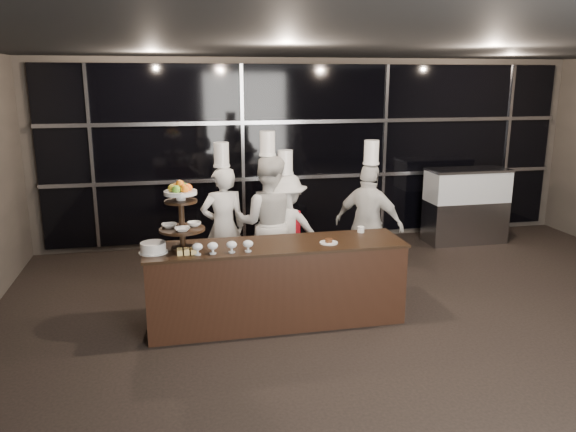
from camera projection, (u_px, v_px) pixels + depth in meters
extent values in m
plane|color=black|center=(457.00, 394.00, 4.89)|extent=(10.00, 10.00, 0.00)
plane|color=black|center=(486.00, 34.00, 4.18)|extent=(10.00, 10.00, 0.00)
plane|color=#473F38|center=(314.00, 152.00, 9.28)|extent=(9.00, 0.00, 9.00)
cube|color=black|center=(315.00, 152.00, 9.22)|extent=(8.60, 0.04, 2.80)
cube|color=#A5A5AA|center=(315.00, 176.00, 9.27)|extent=(8.60, 0.06, 0.06)
cube|color=#A5A5AA|center=(316.00, 121.00, 9.06)|extent=(8.60, 0.06, 0.06)
cube|color=#A5A5AA|center=(92.00, 158.00, 8.49)|extent=(0.05, 0.05, 2.80)
cube|color=#A5A5AA|center=(243.00, 154.00, 8.95)|extent=(0.05, 0.05, 2.80)
cube|color=#A5A5AA|center=(384.00, 150.00, 9.44)|extent=(0.05, 0.05, 2.80)
cube|color=#A5A5AA|center=(507.00, 147.00, 9.91)|extent=(0.05, 0.05, 2.80)
cube|color=black|center=(276.00, 284.00, 6.24)|extent=(2.80, 0.70, 0.90)
cube|color=black|center=(276.00, 245.00, 6.13)|extent=(2.84, 0.74, 0.03)
cylinder|color=black|center=(183.00, 248.00, 5.92)|extent=(0.24, 0.24, 0.03)
cylinder|color=black|center=(182.00, 217.00, 5.84)|extent=(0.06, 0.06, 0.70)
cylinder|color=black|center=(182.00, 229.00, 5.87)|extent=(0.48, 0.48, 0.02)
cylinder|color=black|center=(181.00, 201.00, 5.80)|extent=(0.34, 0.34, 0.02)
cylinder|color=white|center=(181.00, 197.00, 5.79)|extent=(0.10, 0.10, 0.06)
cylinder|color=white|center=(180.00, 193.00, 5.78)|extent=(0.34, 0.34, 0.04)
sphere|color=orange|center=(188.00, 188.00, 5.79)|extent=(0.09, 0.09, 0.09)
sphere|color=#70B12D|center=(184.00, 187.00, 5.84)|extent=(0.09, 0.09, 0.09)
sphere|color=orange|center=(176.00, 187.00, 5.83)|extent=(0.09, 0.09, 0.09)
sphere|color=gold|center=(172.00, 188.00, 5.75)|extent=(0.09, 0.09, 0.09)
sphere|color=#62AB2C|center=(176.00, 190.00, 5.70)|extent=(0.09, 0.09, 0.09)
sphere|color=orange|center=(184.00, 189.00, 5.71)|extent=(0.09, 0.09, 0.09)
sphere|color=orange|center=(180.00, 184.00, 5.76)|extent=(0.09, 0.09, 0.09)
imported|color=white|center=(169.00, 226.00, 5.90)|extent=(0.16, 0.16, 0.04)
imported|color=white|center=(194.00, 224.00, 5.95)|extent=(0.15, 0.15, 0.05)
imported|color=white|center=(182.00, 229.00, 5.75)|extent=(0.16, 0.16, 0.04)
cylinder|color=silver|center=(198.00, 254.00, 5.75)|extent=(0.07, 0.07, 0.01)
cylinder|color=silver|center=(197.00, 251.00, 5.74)|extent=(0.02, 0.02, 0.05)
ellipsoid|color=silver|center=(197.00, 247.00, 5.73)|extent=(0.11, 0.11, 0.08)
ellipsoid|color=#0ABC2F|center=(197.00, 246.00, 5.72)|extent=(0.08, 0.08, 0.05)
cylinder|color=silver|center=(213.00, 253.00, 5.78)|extent=(0.07, 0.07, 0.01)
cylinder|color=silver|center=(213.00, 250.00, 5.77)|extent=(0.02, 0.02, 0.05)
ellipsoid|color=silver|center=(213.00, 246.00, 5.76)|extent=(0.11, 0.11, 0.08)
ellipsoid|color=red|center=(213.00, 245.00, 5.76)|extent=(0.08, 0.08, 0.05)
cylinder|color=silver|center=(232.00, 252.00, 5.82)|extent=(0.07, 0.07, 0.01)
cylinder|color=silver|center=(232.00, 249.00, 5.81)|extent=(0.02, 0.02, 0.05)
ellipsoid|color=silver|center=(232.00, 245.00, 5.80)|extent=(0.11, 0.11, 0.08)
ellipsoid|color=#F1F0B0|center=(232.00, 244.00, 5.80)|extent=(0.08, 0.08, 0.05)
cylinder|color=silver|center=(248.00, 251.00, 5.85)|extent=(0.07, 0.07, 0.01)
cylinder|color=silver|center=(248.00, 248.00, 5.84)|extent=(0.02, 0.02, 0.05)
ellipsoid|color=silver|center=(248.00, 244.00, 5.83)|extent=(0.11, 0.11, 0.08)
ellipsoid|color=#532D16|center=(248.00, 243.00, 5.83)|extent=(0.08, 0.08, 0.05)
cylinder|color=white|center=(153.00, 252.00, 5.82)|extent=(0.30, 0.30, 0.01)
cylinder|color=white|center=(153.00, 247.00, 5.80)|extent=(0.26, 0.26, 0.10)
cube|color=#F7D479|center=(180.00, 253.00, 5.72)|extent=(0.05, 0.06, 0.05)
cube|color=#F7D479|center=(187.00, 252.00, 5.74)|extent=(0.05, 0.06, 0.05)
cube|color=#F7D479|center=(194.00, 252.00, 5.75)|extent=(0.05, 0.06, 0.05)
cube|color=#F7D479|center=(180.00, 251.00, 5.79)|extent=(0.05, 0.06, 0.05)
cube|color=#F7D479|center=(187.00, 250.00, 5.80)|extent=(0.05, 0.06, 0.05)
cube|color=#F7D479|center=(193.00, 250.00, 5.82)|extent=(0.05, 0.06, 0.05)
cylinder|color=white|center=(329.00, 243.00, 6.15)|extent=(0.20, 0.20, 0.01)
cylinder|color=#4C2814|center=(329.00, 240.00, 6.14)|extent=(0.08, 0.08, 0.04)
cylinder|color=white|center=(361.00, 229.00, 6.57)|extent=(0.08, 0.08, 0.07)
cube|color=#A5A5AA|center=(465.00, 221.00, 9.39)|extent=(1.31, 0.56, 0.70)
cube|color=silver|center=(467.00, 186.00, 9.24)|extent=(1.31, 0.56, 0.50)
cube|color=#FFC67F|center=(467.00, 186.00, 9.24)|extent=(1.21, 0.47, 0.40)
cube|color=#A5A5AA|center=(469.00, 170.00, 9.18)|extent=(1.33, 0.58, 0.04)
imported|color=silver|center=(223.00, 228.00, 7.24)|extent=(0.64, 0.47, 1.60)
cylinder|color=white|center=(221.00, 154.00, 7.01)|extent=(0.19, 0.19, 0.30)
cylinder|color=white|center=(222.00, 166.00, 7.05)|extent=(0.21, 0.21, 0.03)
imported|color=silver|center=(268.00, 223.00, 7.19)|extent=(1.00, 0.87, 1.75)
cylinder|color=white|center=(267.00, 143.00, 6.94)|extent=(0.19, 0.19, 0.30)
cylinder|color=white|center=(268.00, 155.00, 6.98)|extent=(0.21, 0.21, 0.03)
imported|color=silver|center=(285.00, 230.00, 7.33)|extent=(1.06, 0.74, 1.50)
cylinder|color=white|center=(285.00, 162.00, 7.12)|extent=(0.19, 0.19, 0.30)
cylinder|color=white|center=(285.00, 173.00, 7.15)|extent=(0.21, 0.21, 0.03)
cube|color=#A90D18|center=(287.00, 232.00, 7.22)|extent=(0.34, 0.03, 0.56)
imported|color=silver|center=(369.00, 225.00, 7.36)|extent=(0.97, 0.93, 1.62)
cylinder|color=white|center=(371.00, 152.00, 7.13)|extent=(0.19, 0.19, 0.30)
cylinder|color=white|center=(371.00, 163.00, 7.17)|extent=(0.21, 0.21, 0.03)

